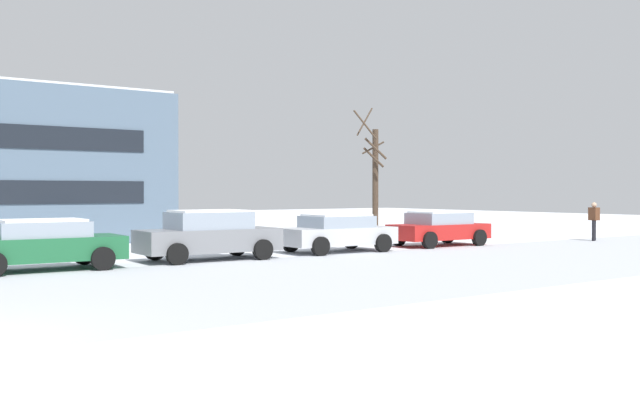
% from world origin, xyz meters
% --- Properties ---
extents(parked_car_green, '(4.24, 2.10, 1.38)m').
position_xyz_m(parked_car_green, '(3.97, 9.04, 0.72)').
color(parked_car_green, '#1E6038').
rests_on(parked_car_green, ground).
extents(parked_car_gray, '(4.40, 2.06, 1.55)m').
position_xyz_m(parked_car_gray, '(8.97, 9.08, 0.78)').
color(parked_car_gray, slate).
rests_on(parked_car_gray, ground).
extents(parked_car_silver, '(4.13, 2.18, 1.33)m').
position_xyz_m(parked_car_silver, '(13.97, 9.14, 0.69)').
color(parked_car_silver, silver).
rests_on(parked_car_silver, ground).
extents(parked_car_red, '(4.07, 2.07, 1.36)m').
position_xyz_m(parked_car_red, '(18.96, 9.14, 0.70)').
color(parked_car_red, red).
rests_on(parked_car_red, ground).
extents(pedestrian_crossing, '(0.41, 0.43, 1.66)m').
position_xyz_m(pedestrian_crossing, '(26.46, 7.32, 0.97)').
color(pedestrian_crossing, black).
rests_on(pedestrian_crossing, ground).
extents(tree_far_right, '(1.47, 1.52, 5.90)m').
position_xyz_m(tree_far_right, '(19.12, 13.25, 2.68)').
color(tree_far_right, '#423326').
rests_on(tree_far_right, ground).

